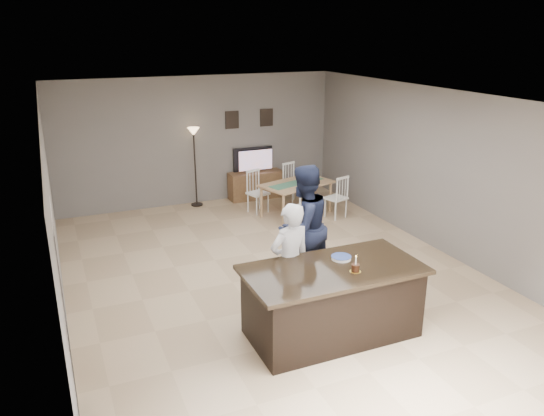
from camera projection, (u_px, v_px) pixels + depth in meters
name	position (u px, v px, depth m)	size (l,w,h in m)	color
floor	(273.00, 275.00, 8.16)	(8.00, 8.00, 0.00)	tan
room_shell	(274.00, 169.00, 7.62)	(8.00, 8.00, 8.00)	slate
kitchen_island	(332.00, 301.00, 6.44)	(2.15, 1.10, 0.90)	black
tv_console	(256.00, 185.00, 11.79)	(1.20, 0.40, 0.60)	brown
television	(254.00, 160.00, 11.67)	(0.91, 0.12, 0.53)	black
tv_screen_glow	(256.00, 160.00, 11.60)	(0.78, 0.78, 0.00)	orange
picture_frames	(249.00, 119.00, 11.49)	(1.10, 0.02, 0.38)	black
doorway	(64.00, 310.00, 4.63)	(0.00, 2.10, 2.65)	black
woman	(290.00, 263.00, 6.70)	(0.58, 0.38, 1.58)	silver
man	(303.00, 227.00, 7.57)	(0.88, 0.69, 1.82)	#171C33
birthday_cake	(355.00, 268.00, 6.18)	(0.13, 0.13, 0.21)	yellow
plate_stack	(341.00, 258.00, 6.53)	(0.25, 0.25, 0.04)	white
dining_table	(296.00, 188.00, 10.64)	(1.77, 1.94, 0.87)	tan
floor_lamp	(194.00, 146.00, 10.98)	(0.25, 0.25, 1.68)	black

